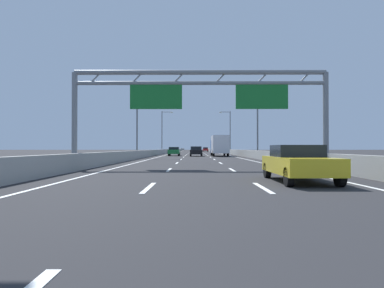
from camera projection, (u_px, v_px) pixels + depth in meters
ground_plane at (196, 152)px, 98.62m from camera, size 260.00×260.00×0.00m
lane_dash_left_1 at (149, 188)px, 11.14m from camera, size 0.16×3.00×0.01m
lane_dash_left_2 at (169, 170)px, 20.14m from camera, size 0.16×3.00×0.01m
lane_dash_left_3 at (177, 163)px, 29.14m from camera, size 0.16×3.00×0.01m
lane_dash_left_4 at (181, 159)px, 38.13m from camera, size 0.16×3.00×0.01m
lane_dash_left_5 at (184, 157)px, 47.13m from camera, size 0.16×3.00×0.01m
lane_dash_left_6 at (185, 156)px, 56.13m from camera, size 0.16×3.00×0.01m
lane_dash_left_7 at (187, 155)px, 65.13m from camera, size 0.16×3.00×0.01m
lane_dash_left_8 at (188, 154)px, 74.13m from camera, size 0.16×3.00×0.01m
lane_dash_left_9 at (188, 153)px, 83.13m from camera, size 0.16×3.00×0.01m
lane_dash_left_10 at (189, 153)px, 92.13m from camera, size 0.16×3.00×0.01m
lane_dash_left_11 at (189, 152)px, 101.13m from camera, size 0.16×3.00×0.01m
lane_dash_left_12 at (190, 152)px, 110.13m from camera, size 0.16×3.00×0.01m
lane_dash_left_13 at (190, 152)px, 119.13m from camera, size 0.16×3.00×0.01m
lane_dash_left_14 at (190, 151)px, 128.13m from camera, size 0.16×3.00×0.01m
lane_dash_left_15 at (191, 151)px, 137.13m from camera, size 0.16×3.00×0.01m
lane_dash_left_16 at (191, 151)px, 146.13m from camera, size 0.16×3.00×0.01m
lane_dash_left_17 at (191, 151)px, 155.13m from camera, size 0.16×3.00×0.01m
lane_dash_right_1 at (263, 188)px, 11.11m from camera, size 0.16×3.00×0.01m
lane_dash_right_2 at (232, 170)px, 20.11m from camera, size 0.16×3.00×0.01m
lane_dash_right_3 at (221, 163)px, 29.11m from camera, size 0.16×3.00×0.01m
lane_dash_right_4 at (214, 159)px, 38.11m from camera, size 0.16×3.00×0.01m
lane_dash_right_5 at (211, 157)px, 47.11m from camera, size 0.16×3.00×0.01m
lane_dash_right_6 at (208, 156)px, 56.11m from camera, size 0.16×3.00×0.01m
lane_dash_right_7 at (206, 155)px, 65.11m from camera, size 0.16×3.00×0.01m
lane_dash_right_8 at (205, 154)px, 74.11m from camera, size 0.16×3.00×0.01m
lane_dash_right_9 at (204, 153)px, 83.11m from camera, size 0.16×3.00×0.01m
lane_dash_right_10 at (203, 153)px, 92.11m from camera, size 0.16×3.00×0.01m
lane_dash_right_11 at (202, 152)px, 101.10m from camera, size 0.16×3.00×0.01m
lane_dash_right_12 at (201, 152)px, 110.10m from camera, size 0.16×3.00×0.01m
lane_dash_right_13 at (201, 152)px, 119.10m from camera, size 0.16×3.00×0.01m
lane_dash_right_14 at (200, 151)px, 128.10m from camera, size 0.16×3.00×0.01m
lane_dash_right_15 at (200, 151)px, 137.10m from camera, size 0.16×3.00×0.01m
lane_dash_right_16 at (200, 151)px, 146.10m from camera, size 0.16×3.00×0.01m
lane_dash_right_17 at (199, 151)px, 155.10m from camera, size 0.16×3.00×0.01m
edge_line_left at (175, 153)px, 86.66m from camera, size 0.16×176.00×0.01m
edge_line_right at (217, 153)px, 86.58m from camera, size 0.16×176.00×0.01m
barrier_left at (173, 150)px, 108.67m from camera, size 0.45×220.00×0.95m
barrier_right at (218, 150)px, 108.57m from camera, size 0.45×220.00×0.95m
sign_gantry at (202, 93)px, 23.03m from camera, size 16.77×0.36×6.36m
streetlamp_left_mid at (139, 115)px, 45.09m from camera, size 2.58×0.28×9.50m
streetlamp_right_mid at (256, 115)px, 44.99m from camera, size 2.58×0.28×9.50m
streetlamp_left_far at (163, 129)px, 79.61m from camera, size 2.58×0.28×9.50m
streetlamp_right_far at (229, 129)px, 79.50m from camera, size 2.58×0.28×9.50m
green_car at (174, 151)px, 55.72m from camera, size 1.76×4.21×1.39m
black_car at (196, 151)px, 52.90m from camera, size 1.83×4.14×1.47m
yellow_car at (298, 163)px, 13.19m from camera, size 1.88×4.49×1.37m
red_car at (205, 149)px, 119.43m from camera, size 1.73×4.11×1.43m
box_truck at (219, 145)px, 53.48m from camera, size 2.35×8.17×3.07m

